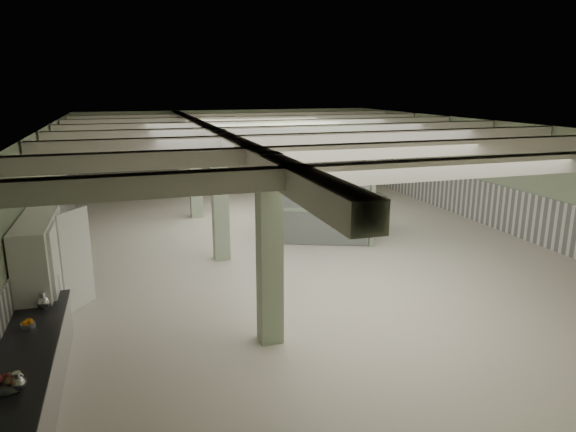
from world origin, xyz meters
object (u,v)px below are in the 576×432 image
object	(u,v)px
guard_booth	(319,176)
walkin_cooler	(43,272)
prep_counter	(27,382)
filing_cabinet	(377,213)

from	to	relation	value
guard_booth	walkin_cooler	bearing A→B (deg)	-126.19
prep_counter	filing_cabinet	world-z (taller)	filing_cabinet
prep_counter	walkin_cooler	bearing A→B (deg)	91.60
walkin_cooler	guard_booth	bearing A→B (deg)	31.08
walkin_cooler	guard_booth	distance (m)	8.98
guard_booth	prep_counter	bearing A→B (deg)	-112.10
walkin_cooler	prep_counter	bearing A→B (deg)	-88.40
guard_booth	filing_cabinet	distance (m)	2.31
prep_counter	guard_booth	size ratio (longest dim) A/B	1.13
guard_booth	filing_cabinet	bearing A→B (deg)	8.33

